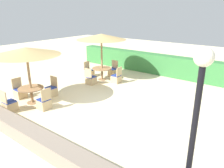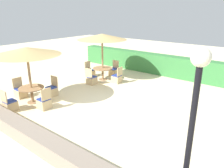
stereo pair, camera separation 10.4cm
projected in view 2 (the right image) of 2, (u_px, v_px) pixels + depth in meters
The scene contains 16 objects.
ground_plane at pixel (103, 108), 9.19m from camera, with size 40.00×40.00×0.00m, color beige.
hedge_row at pixel (167, 66), 13.54m from camera, with size 13.00×0.70×1.25m, color #387A3D.
stone_border at pixel (33, 137), 6.65m from camera, with size 10.00×0.56×0.49m, color gray.
lamp_post at pixel (195, 99), 4.04m from camera, with size 0.36×0.36×3.32m.
parasol_back_left at pixel (102, 37), 12.09m from camera, with size 2.77×2.77×2.66m.
round_table_back_left at pixel (103, 70), 12.71m from camera, with size 1.14×1.14×0.71m.
patio_chair_back_left_east at pixel (117, 78), 12.25m from camera, with size 0.46×0.46×0.93m.
patio_chair_back_left_north at pixel (114, 71), 13.64m from camera, with size 0.46×0.46×0.93m.
patio_chair_back_left_south at pixel (91, 80), 12.03m from camera, with size 0.46×0.46×0.93m.
patio_chair_back_left_west at pixel (90, 72), 13.40m from camera, with size 0.46×0.46×0.93m.
parasol_front_left at pixel (27, 51), 8.99m from camera, with size 2.82×2.82×2.47m.
round_table_front_left at pixel (32, 91), 9.55m from camera, with size 1.08×1.08×0.71m.
patio_chair_front_left_south at pixel (10, 105), 8.84m from camera, with size 0.46×0.46×0.93m.
patio_chair_front_left_east at pixel (44, 103), 9.04m from camera, with size 0.46×0.46×0.93m.
patio_chair_front_left_north at pixel (52, 90), 10.42m from camera, with size 0.46×0.46×0.93m.
patio_chair_front_left_west at pixel (21, 92), 10.22m from camera, with size 0.46×0.46×0.93m.
Camera 2 is at (5.48, -6.34, 3.93)m, focal length 35.00 mm.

